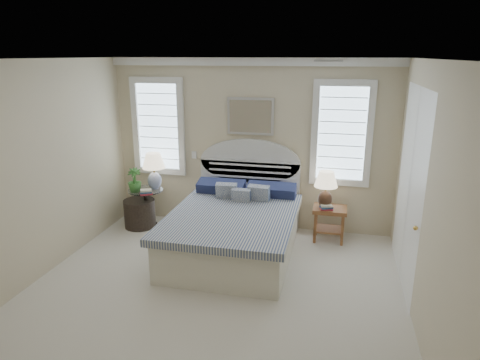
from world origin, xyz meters
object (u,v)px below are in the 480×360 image
Objects in this scene: bed at (235,226)px; floor_pot at (140,213)px; side_table_left at (146,204)px; lamp_right at (326,185)px; lamp_left at (154,167)px; nightstand_right at (329,217)px.

floor_pot is (-1.76, 0.54, -0.16)m from bed.
side_table_left is 1.11× the size of lamp_right.
floor_pot is 0.84× the size of lamp_left.
bed reaches higher than floor_pot.
floor_pot is at bearing -177.20° from nightstand_right.
bed reaches higher than lamp_left.
lamp_left is at bearing 179.95° from nightstand_right.
side_table_left reaches higher than floor_pot.
lamp_right is (2.75, -0.00, -0.12)m from lamp_left.
bed is 3.61× the size of side_table_left.
lamp_right reaches higher than side_table_left.
lamp_right is at bearing -0.06° from lamp_left.
bed is 1.75m from side_table_left.
lamp_left reaches higher than side_table_left.
floor_pot is 3.05m from lamp_right.
nightstand_right is at bearing -0.05° from lamp_left.
bed is 1.84m from floor_pot.
nightstand_right is (2.95, 0.10, -0.00)m from side_table_left.
lamp_right is (1.22, 0.69, 0.49)m from bed.
side_table_left is 1.19× the size of nightstand_right.
side_table_left reaches higher than nightstand_right.
lamp_right reaches higher than nightstand_right.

